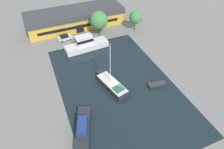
% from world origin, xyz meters
% --- Properties ---
extents(ground_plane, '(440.00, 440.00, 0.00)m').
position_xyz_m(ground_plane, '(0.00, 0.00, 0.00)').
color(ground_plane, slate).
extents(water_canal, '(23.71, 37.48, 0.01)m').
position_xyz_m(water_canal, '(0.00, 0.00, 0.00)').
color(water_canal, black).
rests_on(water_canal, ground).
extents(warehouse_building, '(30.20, 10.29, 5.20)m').
position_xyz_m(warehouse_building, '(-1.03, 30.26, 2.63)').
color(warehouse_building, gold).
rests_on(warehouse_building, ground).
extents(quay_tree_near_building, '(5.16, 5.16, 7.14)m').
position_xyz_m(quay_tree_near_building, '(4.01, 22.16, 4.55)').
color(quay_tree_near_building, brown).
rests_on(quay_tree_near_building, ground).
extents(quay_tree_by_water, '(3.88, 3.88, 6.08)m').
position_xyz_m(quay_tree_by_water, '(15.02, 20.54, 4.13)').
color(quay_tree_by_water, brown).
rests_on(quay_tree_by_water, ground).
extents(parked_car, '(4.36, 2.36, 1.59)m').
position_xyz_m(parked_car, '(-6.26, 23.02, 0.80)').
color(parked_car, silver).
rests_on(parked_car, ground).
extents(sailboat_moored, '(4.66, 9.63, 10.74)m').
position_xyz_m(sailboat_moored, '(-1.21, 0.19, 0.71)').
color(sailboat_moored, '#23282D').
rests_on(sailboat_moored, water_canal).
extents(motor_cruiser, '(11.87, 4.36, 4.15)m').
position_xyz_m(motor_cruiser, '(-2.03, 16.04, 1.50)').
color(motor_cruiser, silver).
rests_on(motor_cruiser, water_canal).
extents(small_dinghy, '(3.98, 1.84, 0.63)m').
position_xyz_m(small_dinghy, '(8.01, -3.28, 0.32)').
color(small_dinghy, '#23282D').
rests_on(small_dinghy, water_canal).
extents(cabin_boat, '(5.07, 8.90, 2.79)m').
position_xyz_m(cabin_boat, '(-9.96, -8.07, 1.02)').
color(cabin_boat, '#23282D').
rests_on(cabin_boat, water_canal).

